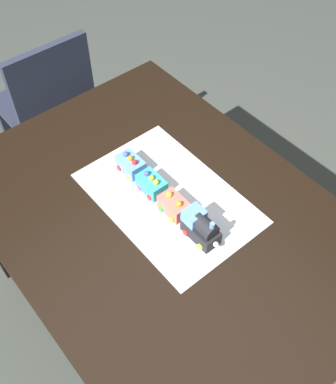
% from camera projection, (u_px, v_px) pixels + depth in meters
% --- Properties ---
extents(ground_plane, '(8.00, 8.00, 0.00)m').
position_uv_depth(ground_plane, '(165.00, 310.00, 2.10)').
color(ground_plane, '#474C44').
extents(dining_table, '(1.40, 1.00, 0.74)m').
position_uv_depth(dining_table, '(164.00, 232.00, 1.61)').
color(dining_table, black).
rests_on(dining_table, ground).
extents(chair, '(0.40, 0.40, 0.86)m').
position_uv_depth(chair, '(48.00, 106.00, 2.28)').
color(chair, '#2D3347').
rests_on(chair, ground).
extents(cake_board, '(0.60, 0.40, 0.00)m').
position_uv_depth(cake_board, '(168.00, 198.00, 1.57)').
color(cake_board, silver).
rests_on(cake_board, dining_table).
extents(cake_locomotive, '(0.14, 0.08, 0.12)m').
position_uv_depth(cake_locomotive, '(201.00, 227.00, 1.43)').
color(cake_locomotive, '#232328').
rests_on(cake_locomotive, cake_board).
extents(cake_car_caboose_coral, '(0.10, 0.08, 0.07)m').
position_uv_depth(cake_car_caboose_coral, '(174.00, 205.00, 1.51)').
color(cake_car_caboose_coral, '#F27260').
rests_on(cake_car_caboose_coral, cake_board).
extents(cake_car_gondola_turquoise, '(0.10, 0.08, 0.07)m').
position_uv_depth(cake_car_gondola_turquoise, '(152.00, 184.00, 1.57)').
color(cake_car_gondola_turquoise, '#38B7C6').
rests_on(cake_car_gondola_turquoise, cake_board).
extents(cake_car_hopper_sky_blue, '(0.10, 0.08, 0.07)m').
position_uv_depth(cake_car_hopper_sky_blue, '(131.00, 165.00, 1.62)').
color(cake_car_hopper_sky_blue, '#669EEA').
rests_on(cake_car_hopper_sky_blue, cake_board).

